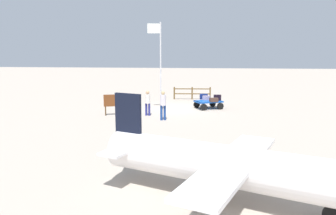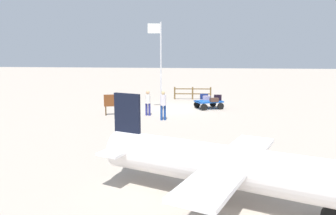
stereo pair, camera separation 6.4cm
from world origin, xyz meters
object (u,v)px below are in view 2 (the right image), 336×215
at_px(signboard, 112,102).
at_px(worker_lead, 163,103).
at_px(worker_trailing, 148,101).
at_px(flagpole, 159,59).
at_px(suitcase_grey, 204,97).
at_px(suitcase_tan, 218,98).
at_px(suitcase_maroon, 207,98).
at_px(suitcase_navy, 214,100).
at_px(airplane_near, 242,168).
at_px(luggage_cart, 208,103).

bearing_deg(signboard, worker_lead, 162.05).
xyz_separation_m(worker_trailing, signboard, (2.27, 0.18, -0.05)).
bearing_deg(flagpole, worker_trailing, 75.25).
distance_m(worker_trailing, signboard, 2.27).
bearing_deg(worker_lead, suitcase_grey, -114.37).
relative_size(suitcase_tan, worker_trailing, 0.33).
bearing_deg(suitcase_maroon, suitcase_tan, 170.15).
distance_m(worker_lead, flagpole, 4.04).
distance_m(suitcase_grey, suitcase_maroon, 0.43).
xyz_separation_m(suitcase_navy, worker_lead, (3.04, 3.91, 0.32)).
relative_size(suitcase_navy, worker_trailing, 0.40).
bearing_deg(airplane_near, suitcase_tan, -89.16).
distance_m(suitcase_tan, suitcase_navy, 0.76).
height_order(suitcase_tan, signboard, signboard).
height_order(luggage_cart, signboard, signboard).
distance_m(suitcase_tan, worker_trailing, 5.57).
bearing_deg(worker_lead, flagpole, -77.81).
bearing_deg(suitcase_grey, luggage_cart, 113.04).
relative_size(suitcase_grey, suitcase_tan, 1.13).
relative_size(suitcase_maroon, signboard, 0.43).
bearing_deg(worker_trailing, suitcase_grey, -132.16).
bearing_deg(suitcase_navy, signboard, 23.47).
bearing_deg(suitcase_tan, worker_trailing, 36.74).
distance_m(worker_trailing, flagpole, 3.21).
height_order(suitcase_maroon, worker_lead, worker_lead).
distance_m(suitcase_grey, suitcase_tan, 1.11).
xyz_separation_m(suitcase_grey, signboard, (5.75, 4.03, 0.11)).
xyz_separation_m(suitcase_maroon, suitcase_navy, (-0.51, 0.84, -0.01)).
height_order(suitcase_grey, suitcase_maroon, suitcase_grey).
bearing_deg(suitcase_navy, flagpole, 12.12).
relative_size(luggage_cart, suitcase_navy, 3.34).
bearing_deg(worker_trailing, suitcase_navy, -147.98).
bearing_deg(suitcase_tan, airplane_near, 90.84).
relative_size(suitcase_navy, worker_lead, 0.37).
bearing_deg(worker_trailing, signboard, 4.62).
relative_size(suitcase_tan, suitcase_navy, 0.83).
xyz_separation_m(suitcase_grey, worker_lead, (2.33, 5.13, 0.26)).
relative_size(luggage_cart, signboard, 1.61).
distance_m(luggage_cart, airplane_near, 14.99).
relative_size(suitcase_grey, suitcase_navy, 0.94).
bearing_deg(flagpole, luggage_cart, -159.47).
relative_size(suitcase_grey, worker_lead, 0.35).
xyz_separation_m(luggage_cart, suitcase_maroon, (0.13, -0.40, 0.29)).
bearing_deg(suitcase_tan, suitcase_grey, -27.47).
bearing_deg(suitcase_maroon, flagpole, 27.14).
height_order(suitcase_navy, signboard, signboard).
bearing_deg(worker_trailing, suitcase_maroon, -136.73).
bearing_deg(flagpole, suitcase_grey, -146.08).
bearing_deg(suitcase_tan, suitcase_navy, 69.30).
xyz_separation_m(worker_lead, worker_trailing, (1.15, -1.29, -0.11)).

